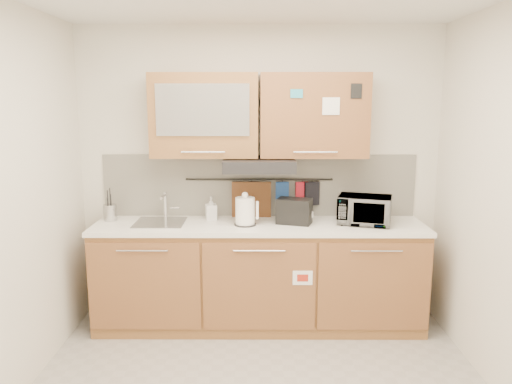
{
  "coord_description": "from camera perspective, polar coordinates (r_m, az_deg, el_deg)",
  "views": [
    {
      "loc": [
        -0.01,
        -2.94,
        1.97
      ],
      "look_at": [
        -0.03,
        1.05,
        1.22
      ],
      "focal_mm": 35.0,
      "sensor_mm": 36.0,
      "label": 1
    }
  ],
  "objects": [
    {
      "name": "dark_pouch",
      "position": [
        4.48,
        6.41,
        -0.18
      ],
      "size": [
        0.14,
        0.08,
        0.21
      ],
      "primitive_type": "cube",
      "rotation": [
        0.0,
        0.0,
        0.35
      ],
      "color": "black",
      "rests_on": "utensil_rail"
    },
    {
      "name": "upper_cabinets",
      "position": [
        4.27,
        0.31,
        8.75
      ],
      "size": [
        1.82,
        0.37,
        0.7
      ],
      "color": "#A4703A",
      "rests_on": "wall_back"
    },
    {
      "name": "soap_bottle",
      "position": [
        4.39,
        -5.15,
        -1.88
      ],
      "size": [
        0.11,
        0.11,
        0.21
      ],
      "primitive_type": "imported",
      "rotation": [
        0.0,
        0.0,
        0.24
      ],
      "color": "#999999",
      "rests_on": "countertop"
    },
    {
      "name": "sink",
      "position": [
        4.36,
        -10.88,
        -3.44
      ],
      "size": [
        0.42,
        0.4,
        0.26
      ],
      "color": "silver",
      "rests_on": "countertop"
    },
    {
      "name": "base_cabinet",
      "position": [
        4.42,
        0.36,
        -10.1
      ],
      "size": [
        2.8,
        0.64,
        0.88
      ],
      "color": "#A4703A",
      "rests_on": "floor"
    },
    {
      "name": "oven_mitt",
      "position": [
        4.46,
        3.01,
        -0.07
      ],
      "size": [
        0.12,
        0.03,
        0.19
      ],
      "primitive_type": "cube",
      "rotation": [
        0.0,
        0.0,
        0.04
      ],
      "color": "navy",
      "rests_on": "utensil_rail"
    },
    {
      "name": "kettle",
      "position": [
        4.19,
        -1.24,
        -2.29
      ],
      "size": [
        0.21,
        0.18,
        0.29
      ],
      "rotation": [
        0.0,
        0.0,
        0.04
      ],
      "color": "white",
      "rests_on": "countertop"
    },
    {
      "name": "utensil_crock",
      "position": [
        4.53,
        -16.32,
        -2.23
      ],
      "size": [
        0.12,
        0.12,
        0.29
      ],
      "rotation": [
        0.0,
        0.0,
        0.07
      ],
      "color": "#B2B3B7",
      "rests_on": "countertop"
    },
    {
      "name": "microwave",
      "position": [
        4.33,
        12.28,
        -2.02
      ],
      "size": [
        0.5,
        0.4,
        0.24
      ],
      "primitive_type": "imported",
      "rotation": [
        0.0,
        0.0,
        -0.28
      ],
      "color": "#999999",
      "rests_on": "countertop"
    },
    {
      "name": "wall_back",
      "position": [
        4.49,
        0.36,
        2.05
      ],
      "size": [
        3.2,
        0.0,
        3.2
      ],
      "primitive_type": "plane",
      "rotation": [
        1.57,
        0.0,
        0.0
      ],
      "color": "silver",
      "rests_on": "ground"
    },
    {
      "name": "range_hood",
      "position": [
        4.23,
        0.37,
        3.15
      ],
      "size": [
        0.6,
        0.46,
        0.1
      ],
      "primitive_type": "cube",
      "color": "black",
      "rests_on": "upper_cabinets"
    },
    {
      "name": "utensil_rail",
      "position": [
        4.45,
        0.36,
        1.45
      ],
      "size": [
        1.3,
        0.02,
        0.02
      ],
      "primitive_type": "cylinder",
      "rotation": [
        0.0,
        1.57,
        0.0
      ],
      "color": "black",
      "rests_on": "backsplash"
    },
    {
      "name": "cutting_board",
      "position": [
        4.48,
        -0.53,
        -1.57
      ],
      "size": [
        0.35,
        0.03,
        0.43
      ],
      "primitive_type": "cube",
      "rotation": [
        0.0,
        0.0,
        -0.0
      ],
      "color": "brown",
      "rests_on": "utensil_rail"
    },
    {
      "name": "backsplash",
      "position": [
        4.5,
        0.36,
        0.77
      ],
      "size": [
        2.8,
        0.02,
        0.56
      ],
      "primitive_type": "cube",
      "color": "silver",
      "rests_on": "countertop"
    },
    {
      "name": "pot_holder",
      "position": [
        4.47,
        5.29,
        0.24
      ],
      "size": [
        0.12,
        0.04,
        0.14
      ],
      "primitive_type": "cube",
      "rotation": [
        0.0,
        0.0,
        0.19
      ],
      "color": "#B31727",
      "rests_on": "utensil_rail"
    },
    {
      "name": "toaster",
      "position": [
        4.25,
        4.4,
        -2.17
      ],
      "size": [
        0.32,
        0.25,
        0.22
      ],
      "rotation": [
        0.0,
        0.0,
        -0.31
      ],
      "color": "black",
      "rests_on": "countertop"
    },
    {
      "name": "countertop",
      "position": [
        4.27,
        0.36,
        -3.89
      ],
      "size": [
        2.82,
        0.62,
        0.04
      ],
      "primitive_type": "cube",
      "color": "white",
      "rests_on": "base_cabinet"
    }
  ]
}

